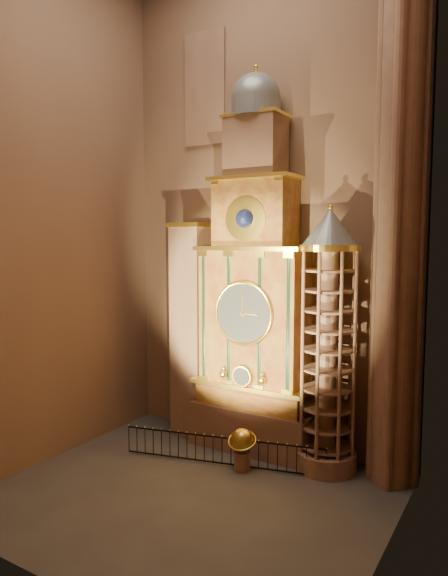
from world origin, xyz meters
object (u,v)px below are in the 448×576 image
Objects in this scene: portrait_tower at (191,329)px; celestial_globe at (242,445)px; astronomical_clock at (254,302)px; stair_turret at (328,343)px; iron_railing at (222,451)px.

portrait_tower is 6.12m from celestial_globe.
astronomical_clock reaches higher than portrait_tower.
portrait_tower is at bearing 177.67° from stair_turret.
celestial_globe reaches higher than iron_railing.
astronomical_clock reaches higher than celestial_globe.
celestial_globe is at bearing -28.31° from portrait_tower.
astronomical_clock is 3.78m from stair_turret.
astronomical_clock is 3.73m from portrait_tower.
celestial_globe is 0.21× the size of iron_railing.
stair_turret is at bearing -2.33° from portrait_tower.
stair_turret reaches higher than celestial_globe.
iron_railing is (3.10, -2.27, -4.51)m from portrait_tower.
stair_turret is at bearing -4.30° from astronomical_clock.
portrait_tower is (-3.40, 0.02, -1.53)m from astronomical_clock.
stair_turret is (6.90, -0.28, 0.12)m from portrait_tower.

